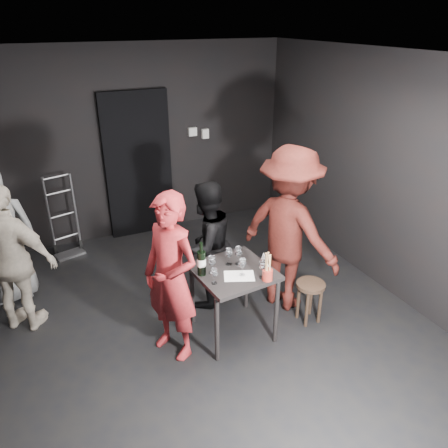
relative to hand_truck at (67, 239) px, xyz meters
name	(u,v)px	position (x,y,z in m)	size (l,w,h in m)	color
floor	(204,322)	(1.13, -2.22, -0.21)	(4.50, 5.00, 0.02)	black
ceiling	(198,56)	(1.13, -2.22, 2.49)	(4.50, 5.00, 0.02)	silver
wall_back	(135,144)	(1.13, 0.28, 1.14)	(4.50, 0.04, 2.70)	black
wall_front	(398,398)	(1.13, -4.72, 1.14)	(4.50, 0.04, 2.70)	black
wall_right	(384,175)	(3.38, -2.22, 1.14)	(0.04, 5.00, 2.70)	black
doorway	(138,165)	(1.13, 0.22, 0.84)	(0.95, 0.10, 2.10)	black
wallbox_upper	(192,132)	(1.98, 0.23, 1.24)	(0.12, 0.06, 0.12)	#B7B7B2
wallbox_lower	(205,134)	(2.18, 0.23, 1.19)	(0.10, 0.06, 0.14)	#B7B7B2
hand_truck	(67,239)	(0.00, 0.00, 0.00)	(0.38, 0.33, 1.12)	#B2B2B7
tasting_table	(233,278)	(1.35, -2.47, 0.44)	(0.72, 0.72, 0.75)	black
stool	(310,292)	(2.17, -2.64, 0.15)	(0.30, 0.30, 0.47)	black
server_red	(171,270)	(0.71, -2.48, 0.71)	(0.67, 0.44, 1.83)	#A42226
woman_black	(206,247)	(1.31, -1.86, 0.50)	(0.69, 0.38, 1.42)	black
man_maroon	(291,212)	(2.12, -2.24, 0.92)	(1.46, 0.68, 2.26)	#40130F
bystander_cream	(11,256)	(-0.61, -1.46, 0.64)	(1.00, 0.48, 1.70)	#BDAE9A
tasting_mat	(239,276)	(1.35, -2.59, 0.54)	(0.29, 0.19, 0.00)	white
wine_glass_a	(214,275)	(1.08, -2.61, 0.63)	(0.07, 0.07, 0.18)	white
wine_glass_b	(212,264)	(1.14, -2.44, 0.64)	(0.08, 0.08, 0.21)	white
wine_glass_c	(229,256)	(1.35, -2.36, 0.64)	(0.07, 0.07, 0.20)	white
wine_glass_d	(242,266)	(1.38, -2.59, 0.64)	(0.08, 0.08, 0.20)	white
wine_glass_e	(263,268)	(1.54, -2.71, 0.64)	(0.08, 0.08, 0.20)	white
wine_glass_f	(238,255)	(1.44, -2.39, 0.65)	(0.08, 0.08, 0.21)	white
wine_bottle	(201,262)	(1.04, -2.41, 0.67)	(0.08, 0.08, 0.34)	black
breadstick_cup	(268,267)	(1.56, -2.76, 0.68)	(0.10, 0.10, 0.31)	maroon
reserved_card	(263,261)	(1.66, -2.51, 0.59)	(0.08, 0.13, 0.10)	white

